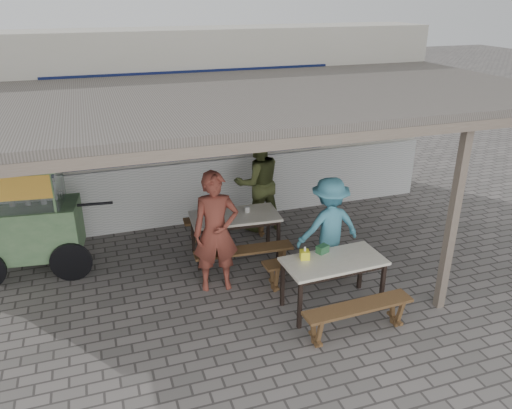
{
  "coord_description": "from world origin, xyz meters",
  "views": [
    {
      "loc": [
        -1.98,
        -5.7,
        4.09
      ],
      "look_at": [
        0.23,
        0.9,
        1.12
      ],
      "focal_mm": 35.0,
      "sensor_mm": 36.0,
      "label": 1
    }
  ],
  "objects": [
    {
      "name": "bench_left_wall",
      "position": [
        0.08,
        2.04,
        0.34
      ],
      "size": [
        1.55,
        0.38,
        0.45
      ],
      "rotation": [
        0.0,
        0.0,
        -0.07
      ],
      "color": "brown",
      "rests_on": "ground"
    },
    {
      "name": "bench_left_street",
      "position": [
        -0.0,
        0.78,
        0.34
      ],
      "size": [
        1.55,
        0.38,
        0.45
      ],
      "rotation": [
        0.0,
        0.0,
        -0.07
      ],
      "color": "brown",
      "rests_on": "ground"
    },
    {
      "name": "tissue_box",
      "position": [
        0.54,
        -0.27,
        0.81
      ],
      "size": [
        0.15,
        0.15,
        0.12
      ],
      "primitive_type": "cube",
      "rotation": [
        0.0,
        0.0,
        -0.23
      ],
      "color": "#FEFA2A",
      "rests_on": "table_right"
    },
    {
      "name": "bench_right_street",
      "position": [
        0.93,
        -1.1,
        0.34
      ],
      "size": [
        1.49,
        0.34,
        0.45
      ],
      "rotation": [
        0.0,
        0.0,
        0.04
      ],
      "color": "brown",
      "rests_on": "ground"
    },
    {
      "name": "patron_wall_side",
      "position": [
        0.74,
        2.32,
        0.91
      ],
      "size": [
        0.93,
        0.74,
        1.83
      ],
      "primitive_type": "imported",
      "rotation": [
        0.0,
        0.0,
        3.2
      ],
      "color": "#495128",
      "rests_on": "ground"
    },
    {
      "name": "vendor_cart",
      "position": [
        -3.12,
        1.95,
        0.95
      ],
      "size": [
        2.25,
        1.04,
        1.75
      ],
      "rotation": [
        0.0,
        0.0,
        -0.12
      ],
      "color": "#6E9362",
      "rests_on": "ground"
    },
    {
      "name": "ground",
      "position": [
        0.0,
        0.0,
        0.0
      ],
      "size": [
        60.0,
        60.0,
        0.0
      ],
      "primitive_type": "plane",
      "color": "slate",
      "rests_on": "ground"
    },
    {
      "name": "table_right",
      "position": [
        0.9,
        -0.43,
        0.67
      ],
      "size": [
        1.4,
        0.73,
        0.75
      ],
      "rotation": [
        0.0,
        0.0,
        0.04
      ],
      "color": "white",
      "rests_on": "ground"
    },
    {
      "name": "bench_right_wall",
      "position": [
        0.87,
        0.24,
        0.34
      ],
      "size": [
        1.49,
        0.34,
        0.45
      ],
      "rotation": [
        0.0,
        0.0,
        0.04
      ],
      "color": "brown",
      "rests_on": "ground"
    },
    {
      "name": "condiment_jar",
      "position": [
        0.27,
        1.46,
        0.8
      ],
      "size": [
        0.08,
        0.08,
        0.1
      ],
      "primitive_type": "cylinder",
      "color": "beige",
      "rests_on": "table_left"
    },
    {
      "name": "donation_box",
      "position": [
        0.84,
        -0.19,
        0.8
      ],
      "size": [
        0.19,
        0.16,
        0.11
      ],
      "primitive_type": "cube",
      "rotation": [
        0.0,
        0.0,
        0.37
      ],
      "color": "#2D663D",
      "rests_on": "table_right"
    },
    {
      "name": "back_wall",
      "position": [
        -0.0,
        3.58,
        1.72
      ],
      "size": [
        9.0,
        1.28,
        3.5
      ],
      "color": "beige",
      "rests_on": "ground"
    },
    {
      "name": "warung_roof",
      "position": [
        0.02,
        0.9,
        2.71
      ],
      "size": [
        9.0,
        4.21,
        2.81
      ],
      "color": "#5E5851",
      "rests_on": "ground"
    },
    {
      "name": "patron_street_side",
      "position": [
        -0.48,
        0.58,
        0.91
      ],
      "size": [
        0.72,
        0.52,
        1.82
      ],
      "primitive_type": "imported",
      "rotation": [
        0.0,
        0.0,
        -0.13
      ],
      "color": "brown",
      "rests_on": "ground"
    },
    {
      "name": "condiment_bowl",
      "position": [
        -0.24,
        1.4,
        0.77
      ],
      "size": [
        0.22,
        0.22,
        0.05
      ],
      "primitive_type": "imported",
      "rotation": [
        0.0,
        0.0,
        0.19
      ],
      "color": "white",
      "rests_on": "table_left"
    },
    {
      "name": "patron_right_table",
      "position": [
        1.26,
        0.47,
        0.79
      ],
      "size": [
        1.03,
        0.61,
        1.57
      ],
      "primitive_type": "imported",
      "rotation": [
        0.0,
        0.0,
        3.17
      ],
      "color": "#4DA1BA",
      "rests_on": "ground"
    },
    {
      "name": "table_left",
      "position": [
        0.04,
        1.41,
        0.67
      ],
      "size": [
        1.48,
        0.82,
        0.75
      ],
      "rotation": [
        0.0,
        0.0,
        -0.07
      ],
      "color": "white",
      "rests_on": "ground"
    }
  ]
}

